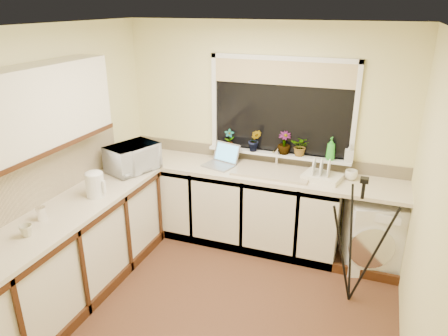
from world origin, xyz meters
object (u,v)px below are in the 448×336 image
laptop (222,160)px  kettle (95,185)px  plant_c (284,143)px  washing_machine (373,233)px  dish_rack (322,177)px  cup_back (351,175)px  soap_bottle_green (331,149)px  soap_bottle_clear (349,153)px  plant_b (255,140)px  cup_left (26,231)px  tripod (356,242)px  microwave (133,158)px  steel_jar (41,213)px  plant_d (301,146)px  plant_a (229,139)px

laptop → kettle: (-0.83, -1.19, 0.05)m
plant_c → washing_machine: bearing=-12.6°
dish_rack → cup_back: (0.28, 0.10, 0.02)m
plant_c → soap_bottle_green: bearing=-1.4°
plant_c → soap_bottle_green: (0.50, -0.01, -0.00)m
soap_bottle_clear → plant_b: bearing=-178.4°
soap_bottle_clear → cup_back: size_ratio=1.50×
soap_bottle_clear → cup_left: size_ratio=1.92×
laptop → cup_back: laptop is taller
soap_bottle_green → tripod: bearing=-66.7°
tripod → cup_left: tripod is taller
microwave → cup_back: (2.25, 0.57, -0.10)m
cup_back → kettle: bearing=-150.5°
steel_jar → tripod: bearing=22.3°
steel_jar → plant_b: bearing=55.6°
laptop → microwave: 0.99m
cup_back → dish_rack: bearing=-159.7°
steel_jar → soap_bottle_clear: soap_bottle_clear is taller
tripod → plant_b: 1.60m
plant_d → soap_bottle_clear: size_ratio=1.14×
plant_b → cup_left: size_ratio=2.51×
dish_rack → steel_jar: (-2.10, -1.71, 0.03)m
steel_jar → microwave: (0.13, 1.24, 0.09)m
cup_back → tripod: bearing=-79.5°
kettle → plant_d: plant_d is taller
kettle → tripod: 2.45m
cup_left → plant_c: bearing=54.8°
dish_rack → soap_bottle_clear: soap_bottle_clear is taller
kettle → tripod: size_ratio=0.18×
washing_machine → plant_d: 1.18m
dish_rack → soap_bottle_clear: 0.39m
tripod → laptop: bearing=166.7°
kettle → soap_bottle_clear: 2.58m
dish_rack → microwave: microwave is taller
laptop → tripod: (1.55, -0.71, -0.34)m
plant_a → soap_bottle_clear: (1.33, 0.00, -0.01)m
kettle → plant_b: bearing=49.5°
plant_a → cup_left: plant_a is taller
kettle → cup_back: kettle is taller
washing_machine → microwave: microwave is taller
microwave → soap_bottle_clear: soap_bottle_clear is taller
washing_machine → laptop: laptop is taller
plant_b → soap_bottle_clear: (1.02, 0.03, -0.03)m
soap_bottle_green → cup_left: (-2.05, -2.18, -0.23)m
soap_bottle_green → cup_left: soap_bottle_green is taller
washing_machine → plant_b: (-1.36, 0.20, 0.80)m
steel_jar → plant_a: (0.99, 1.93, 0.20)m
washing_machine → plant_a: 1.86m
tripod → microwave: bearing=-173.5°
dish_rack → plant_a: 1.15m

